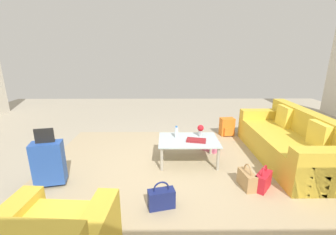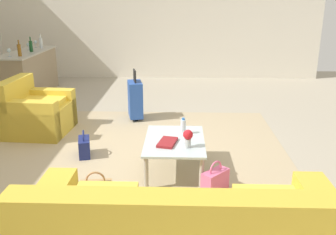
% 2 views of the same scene
% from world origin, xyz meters
% --- Properties ---
extents(ground_plane, '(12.00, 12.00, 0.00)m').
position_xyz_m(ground_plane, '(0.00, 0.00, 0.00)').
color(ground_plane, '#A89E89').
extents(area_rug, '(5.20, 4.40, 0.01)m').
position_xyz_m(area_rug, '(-0.60, 0.20, 0.00)').
color(area_rug, tan).
rests_on(area_rug, ground).
extents(couch, '(0.92, 2.28, 0.85)m').
position_xyz_m(couch, '(-2.19, -0.60, 0.30)').
color(couch, gold).
rests_on(couch, ground).
extents(coffee_table, '(0.99, 0.69, 0.41)m').
position_xyz_m(coffee_table, '(-0.40, -0.50, 0.36)').
color(coffee_table, silver).
rests_on(coffee_table, ground).
extents(water_bottle, '(0.06, 0.06, 0.20)m').
position_xyz_m(water_bottle, '(-0.20, -0.60, 0.51)').
color(water_bottle, silver).
rests_on(water_bottle, coffee_table).
extents(coffee_table_book, '(0.35, 0.24, 0.03)m').
position_xyz_m(coffee_table_book, '(-0.52, -0.42, 0.43)').
color(coffee_table_book, maroon).
rests_on(coffee_table_book, coffee_table).
extents(flower_vase, '(0.11, 0.11, 0.21)m').
position_xyz_m(flower_vase, '(-0.62, -0.65, 0.54)').
color(flower_vase, '#B2B7BC').
rests_on(flower_vase, coffee_table).
extents(suitcase_blue, '(0.44, 0.30, 0.85)m').
position_xyz_m(suitcase_blue, '(1.60, 0.20, 0.36)').
color(suitcase_blue, '#2851AD').
rests_on(suitcase_blue, ground).
extents(handbag_tan, '(0.18, 0.34, 0.36)m').
position_xyz_m(handbag_tan, '(-1.14, 0.28, 0.13)').
color(handbag_tan, tan).
rests_on(handbag_tan, ground).
extents(handbag_pink, '(0.33, 0.32, 0.36)m').
position_xyz_m(handbag_pink, '(-0.85, -0.95, 0.13)').
color(handbag_pink, pink).
rests_on(handbag_pink, ground).
extents(handbag_red, '(0.31, 0.33, 0.36)m').
position_xyz_m(handbag_red, '(-1.35, 0.31, 0.13)').
color(handbag_red, red).
rests_on(handbag_red, ground).
extents(handbag_navy, '(0.34, 0.21, 0.36)m').
position_xyz_m(handbag_navy, '(0.03, 0.69, 0.13)').
color(handbag_navy, navy).
rests_on(handbag_navy, ground).
extents(backpack_orange, '(0.32, 0.28, 0.40)m').
position_xyz_m(backpack_orange, '(-1.40, -1.79, 0.19)').
color(backpack_orange, orange).
rests_on(backpack_orange, ground).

